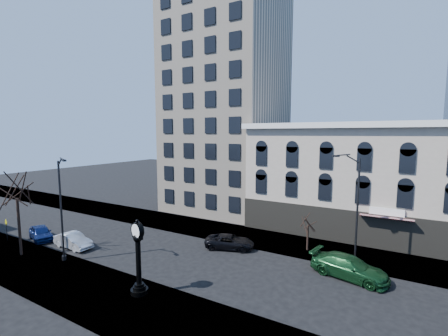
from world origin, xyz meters
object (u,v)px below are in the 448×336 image
Objects in this scene: street_lamp_near at (61,182)px; car_near_a at (41,233)px; warning_sign at (6,226)px; street_clock at (138,260)px; car_near_b at (73,241)px.

car_near_a is at bearing -177.82° from street_lamp_near.
street_clock is at bearing 10.92° from warning_sign.
street_lamp_near is 7.61m from car_near_b.
street_lamp_near reaches higher than warning_sign.
warning_sign reaches higher than car_near_a.
street_clock is 2.28× the size of warning_sign.
car_near_b is at bearing -68.85° from car_near_a.
street_lamp_near is at bearing 11.86° from warning_sign.
warning_sign is at bearing -169.78° from street_clock.
car_near_a is (-17.42, 2.88, -1.79)m from street_clock.
street_lamp_near is 2.14× the size of car_near_a.
car_near_a is at bearing 94.16° from car_near_b.
car_near_a is (2.44, 2.14, -0.98)m from warning_sign.
warning_sign is 8.04m from car_near_b.
warning_sign is at bearing 108.68° from car_near_b.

